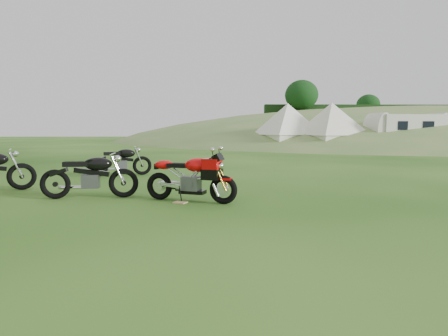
{
  "coord_description": "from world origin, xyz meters",
  "views": [
    {
      "loc": [
        -0.24,
        -5.63,
        1.46
      ],
      "look_at": [
        -0.06,
        0.4,
        0.82
      ],
      "focal_mm": 30.0,
      "sensor_mm": 36.0,
      "label": 1
    }
  ],
  "objects_px": {
    "plywood_board": "(180,202)",
    "vintage_moto_a": "(89,175)",
    "sport_motorcycle": "(190,174)",
    "tent_right": "(331,128)",
    "caravan": "(406,132)",
    "vintage_moto_c": "(120,160)",
    "tent_mid": "(287,128)"
  },
  "relations": [
    {
      "from": "sport_motorcycle",
      "to": "caravan",
      "type": "xyz_separation_m",
      "value": [
        13.07,
        16.81,
        0.64
      ]
    },
    {
      "from": "vintage_moto_a",
      "to": "vintage_moto_c",
      "type": "height_order",
      "value": "vintage_moto_a"
    },
    {
      "from": "sport_motorcycle",
      "to": "plywood_board",
      "type": "relative_size",
      "value": 7.46
    },
    {
      "from": "vintage_moto_c",
      "to": "tent_mid",
      "type": "bearing_deg",
      "value": 41.29
    },
    {
      "from": "vintage_moto_c",
      "to": "tent_right",
      "type": "distance_m",
      "value": 16.9
    },
    {
      "from": "vintage_moto_c",
      "to": "tent_mid",
      "type": "height_order",
      "value": "tent_mid"
    },
    {
      "from": "vintage_moto_c",
      "to": "caravan",
      "type": "distance_m",
      "value": 20.03
    },
    {
      "from": "caravan",
      "to": "plywood_board",
      "type": "bearing_deg",
      "value": -134.17
    },
    {
      "from": "sport_motorcycle",
      "to": "tent_right",
      "type": "bearing_deg",
      "value": 84.94
    },
    {
      "from": "sport_motorcycle",
      "to": "vintage_moto_c",
      "type": "distance_m",
      "value": 4.73
    },
    {
      "from": "plywood_board",
      "to": "vintage_moto_a",
      "type": "bearing_deg",
      "value": 164.79
    },
    {
      "from": "vintage_moto_c",
      "to": "sport_motorcycle",
      "type": "bearing_deg",
      "value": -79.63
    },
    {
      "from": "tent_mid",
      "to": "tent_right",
      "type": "bearing_deg",
      "value": -49.58
    },
    {
      "from": "tent_right",
      "to": "tent_mid",
      "type": "bearing_deg",
      "value": 132.49
    },
    {
      "from": "vintage_moto_c",
      "to": "caravan",
      "type": "xyz_separation_m",
      "value": [
        15.46,
        12.71,
        0.71
      ]
    },
    {
      "from": "sport_motorcycle",
      "to": "tent_right",
      "type": "height_order",
      "value": "tent_right"
    },
    {
      "from": "tent_mid",
      "to": "caravan",
      "type": "xyz_separation_m",
      "value": [
        7.47,
        -1.76,
        -0.28
      ]
    },
    {
      "from": "vintage_moto_c",
      "to": "caravan",
      "type": "height_order",
      "value": "caravan"
    },
    {
      "from": "sport_motorcycle",
      "to": "tent_mid",
      "type": "height_order",
      "value": "tent_mid"
    },
    {
      "from": "vintage_moto_c",
      "to": "caravan",
      "type": "bearing_deg",
      "value": 19.62
    },
    {
      "from": "plywood_board",
      "to": "tent_mid",
      "type": "relative_size",
      "value": 0.07
    },
    {
      "from": "vintage_moto_a",
      "to": "plywood_board",
      "type": "bearing_deg",
      "value": -20.45
    },
    {
      "from": "plywood_board",
      "to": "caravan",
      "type": "relative_size",
      "value": 0.05
    },
    {
      "from": "sport_motorcycle",
      "to": "tent_right",
      "type": "xyz_separation_m",
      "value": [
        8.24,
        17.2,
        0.9
      ]
    },
    {
      "from": "plywood_board",
      "to": "vintage_moto_a",
      "type": "distance_m",
      "value": 2.05
    },
    {
      "from": "caravan",
      "to": "vintage_moto_a",
      "type": "bearing_deg",
      "value": -138.87
    },
    {
      "from": "sport_motorcycle",
      "to": "vintage_moto_c",
      "type": "height_order",
      "value": "sport_motorcycle"
    },
    {
      "from": "vintage_moto_c",
      "to": "tent_right",
      "type": "height_order",
      "value": "tent_right"
    },
    {
      "from": "plywood_board",
      "to": "tent_right",
      "type": "relative_size",
      "value": 0.07
    },
    {
      "from": "sport_motorcycle",
      "to": "tent_mid",
      "type": "distance_m",
      "value": 19.41
    },
    {
      "from": "tent_mid",
      "to": "caravan",
      "type": "height_order",
      "value": "tent_mid"
    },
    {
      "from": "vintage_moto_a",
      "to": "tent_right",
      "type": "height_order",
      "value": "tent_right"
    }
  ]
}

